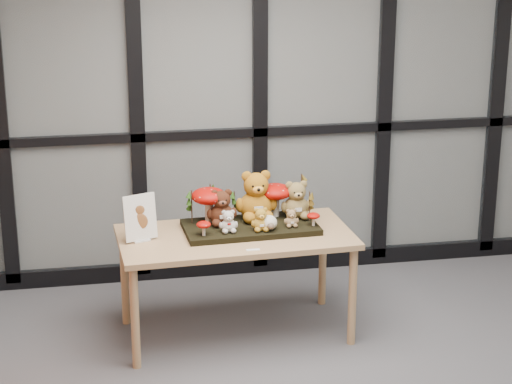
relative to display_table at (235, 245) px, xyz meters
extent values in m
plane|color=beige|center=(0.78, 1.00, 0.81)|extent=(5.00, 0.00, 5.00)
cube|color=#2D383F|center=(0.78, 0.97, 0.81)|extent=(4.90, 0.02, 2.70)
cube|color=black|center=(0.78, 0.97, -0.53)|extent=(4.90, 0.06, 0.12)
cube|color=black|center=(0.78, 0.97, 0.46)|extent=(4.90, 0.06, 0.06)
cube|color=black|center=(-0.52, 0.97, 0.81)|extent=(0.10, 0.06, 2.70)
cube|color=black|center=(0.33, 0.97, 0.81)|extent=(0.10, 0.06, 2.70)
cube|color=black|center=(1.23, 0.97, 0.81)|extent=(0.10, 0.06, 2.70)
cube|color=black|center=(2.08, 0.97, 0.81)|extent=(0.10, 0.06, 2.70)
cube|color=#A67D5A|center=(0.00, 0.00, 0.05)|extent=(1.45, 0.78, 0.04)
cylinder|color=#A67D5A|center=(-0.64, -0.34, -0.28)|extent=(0.05, 0.05, 0.63)
cylinder|color=#A67D5A|center=(-0.67, 0.27, -0.28)|extent=(0.05, 0.05, 0.63)
cylinder|color=#A67D5A|center=(0.67, -0.27, -0.28)|extent=(0.05, 0.05, 0.63)
cylinder|color=#A67D5A|center=(0.64, 0.34, -0.28)|extent=(0.05, 0.05, 0.63)
cube|color=black|center=(0.10, 0.06, 0.09)|extent=(0.83, 0.45, 0.04)
cube|color=silver|center=(-0.57, -0.01, 0.07)|extent=(0.11, 0.09, 0.01)
cube|color=white|center=(-0.57, -0.01, 0.22)|extent=(0.20, 0.10, 0.28)
ellipsoid|color=brown|center=(-0.57, -0.02, 0.19)|extent=(0.09, 0.01, 0.10)
ellipsoid|color=brown|center=(-0.57, -0.02, 0.26)|extent=(0.06, 0.01, 0.06)
cube|color=white|center=(0.06, -0.28, 0.07)|extent=(0.08, 0.03, 0.00)
camera|label=1|loc=(-0.83, -5.21, 2.02)|focal=65.00mm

